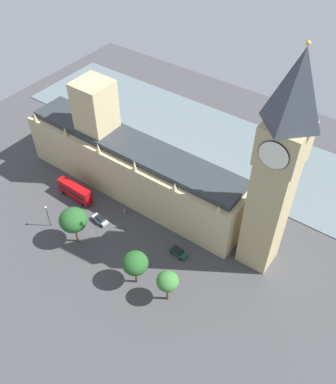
% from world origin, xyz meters
% --- Properties ---
extents(ground_plane, '(134.88, 134.88, 0.00)m').
position_xyz_m(ground_plane, '(0.00, 0.00, 0.00)').
color(ground_plane, '#424244').
extents(river_thames, '(32.27, 121.40, 0.25)m').
position_xyz_m(river_thames, '(-32.85, 0.00, 0.12)').
color(river_thames, slate).
rests_on(river_thames, ground).
extents(parliament_building, '(13.65, 64.88, 28.92)m').
position_xyz_m(parliament_building, '(-1.99, -1.63, 8.63)').
color(parliament_building, tan).
rests_on(parliament_building, ground).
extents(clock_tower, '(8.41, 8.41, 52.74)m').
position_xyz_m(clock_tower, '(-0.56, 37.96, 27.27)').
color(clock_tower, tan).
rests_on(clock_tower, ground).
extents(double_decker_bus_near_tower, '(2.83, 10.55, 4.75)m').
position_xyz_m(double_decker_bus_near_tower, '(10.32, -10.64, 2.63)').
color(double_decker_bus_near_tower, '#B20C0F').
rests_on(double_decker_bus_near_tower, ground).
extents(car_silver_midblock, '(2.33, 4.82, 1.74)m').
position_xyz_m(car_silver_midblock, '(12.98, 0.56, 0.89)').
color(car_silver_midblock, '#B7B7BC').
rests_on(car_silver_midblock, ground).
extents(car_dark_green_opposite_hall, '(2.32, 4.66, 1.74)m').
position_xyz_m(car_dark_green_opposite_hall, '(9.79, 22.63, 0.89)').
color(car_dark_green_opposite_hall, '#19472D').
rests_on(car_dark_green_opposite_hall, ground).
extents(pedestrian_far_end, '(0.71, 0.65, 1.70)m').
position_xyz_m(pedestrian_far_end, '(7.01, 3.68, 0.76)').
color(pedestrian_far_end, gray).
rests_on(pedestrian_far_end, ground).
extents(pedestrian_trailing, '(0.68, 0.64, 1.63)m').
position_xyz_m(pedestrian_trailing, '(6.78, 3.66, 0.73)').
color(pedestrian_trailing, navy).
rests_on(pedestrian_trailing, ground).
extents(plane_tree_under_trees, '(4.75, 4.75, 8.67)m').
position_xyz_m(plane_tree_under_trees, '(20.94, 27.61, 6.58)').
color(plane_tree_under_trees, brown).
rests_on(plane_tree_under_trees, ground).
extents(plane_tree_kerbside, '(6.62, 6.62, 10.47)m').
position_xyz_m(plane_tree_kerbside, '(20.82, 0.37, 7.62)').
color(plane_tree_kerbside, brown).
rests_on(plane_tree_kerbside, ground).
extents(plane_tree_corner, '(5.77, 5.77, 9.37)m').
position_xyz_m(plane_tree_corner, '(21.48, 19.42, 6.88)').
color(plane_tree_corner, brown).
rests_on(plane_tree_corner, ground).
extents(street_lamp_by_river_gate, '(0.56, 0.56, 6.96)m').
position_xyz_m(street_lamp_by_river_gate, '(21.33, -8.81, 4.80)').
color(street_lamp_by_river_gate, black).
rests_on(street_lamp_by_river_gate, ground).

